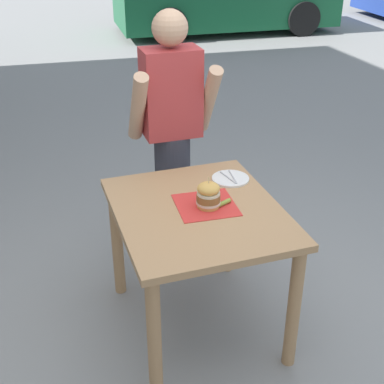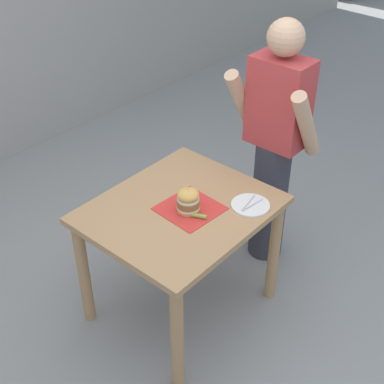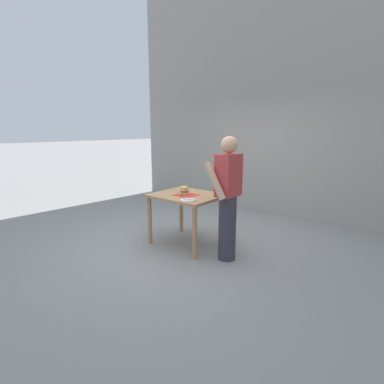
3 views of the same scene
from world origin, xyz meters
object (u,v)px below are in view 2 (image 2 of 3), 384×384
(pickle_spear, at_px, (198,216))
(diner_across_table, at_px, (275,145))
(side_plate_with_forks, at_px, (250,205))
(sandwich, at_px, (188,201))
(patio_table, at_px, (181,226))

(pickle_spear, xyz_separation_m, diner_across_table, (-0.05, 0.81, 0.07))
(side_plate_with_forks, bearing_deg, sandwich, -131.26)
(pickle_spear, distance_m, side_plate_with_forks, 0.32)
(patio_table, height_order, sandwich, sandwich)
(sandwich, bearing_deg, diner_across_table, 87.42)
(pickle_spear, distance_m, diner_across_table, 0.81)
(pickle_spear, bearing_deg, side_plate_with_forks, 60.99)
(patio_table, relative_size, side_plate_with_forks, 4.65)
(pickle_spear, bearing_deg, patio_table, 175.07)
(sandwich, xyz_separation_m, diner_across_table, (0.04, 0.80, 0.02))
(pickle_spear, relative_size, side_plate_with_forks, 0.44)
(side_plate_with_forks, bearing_deg, diner_across_table, 110.52)
(patio_table, bearing_deg, diner_across_table, 83.23)
(sandwich, xyz_separation_m, side_plate_with_forks, (0.23, 0.27, -0.07))
(patio_table, xyz_separation_m, diner_across_table, (0.09, 0.80, 0.23))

